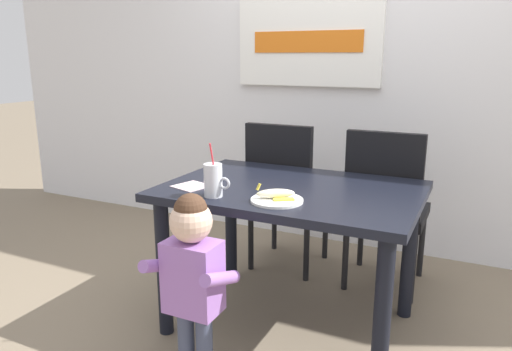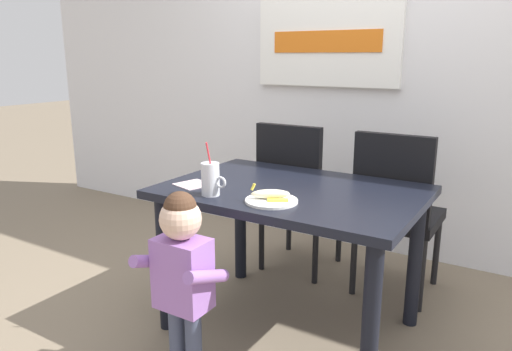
{
  "view_description": "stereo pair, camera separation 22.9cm",
  "coord_description": "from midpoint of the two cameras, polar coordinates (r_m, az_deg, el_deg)",
  "views": [
    {
      "loc": [
        0.81,
        -2.09,
        1.35
      ],
      "look_at": [
        -0.15,
        -0.08,
        0.8
      ],
      "focal_mm": 33.63,
      "sensor_mm": 36.0,
      "label": 1
    },
    {
      "loc": [
        1.01,
        -1.98,
        1.35
      ],
      "look_at": [
        -0.15,
        -0.08,
        0.8
      ],
      "focal_mm": 33.63,
      "sensor_mm": 36.0,
      "label": 2
    }
  ],
  "objects": [
    {
      "name": "dining_chair_right",
      "position": [
        2.82,
        12.92,
        -3.07
      ],
      "size": [
        0.44,
        0.45,
        0.96
      ],
      "rotation": [
        0.0,
        0.0,
        3.14
      ],
      "color": "black",
      "rests_on": "ground"
    },
    {
      "name": "milk_cup",
      "position": [
        2.16,
        -8.12,
        -0.82
      ],
      "size": [
        0.13,
        0.08,
        0.25
      ],
      "color": "silver",
      "rests_on": "dining_table"
    },
    {
      "name": "back_wall",
      "position": [
        3.45,
        10.59,
        15.41
      ],
      "size": [
        6.4,
        0.17,
        2.9
      ],
      "color": "silver",
      "rests_on": "ground"
    },
    {
      "name": "snack_plate",
      "position": [
        2.08,
        -0.64,
        -3.01
      ],
      "size": [
        0.23,
        0.23,
        0.01
      ],
      "primitive_type": "cylinder",
      "color": "white",
      "rests_on": "dining_table"
    },
    {
      "name": "dining_chair_left",
      "position": [
        3.02,
        1.31,
        -1.58
      ],
      "size": [
        0.44,
        0.45,
        0.96
      ],
      "rotation": [
        0.0,
        0.0,
        3.14
      ],
      "color": "black",
      "rests_on": "ground"
    },
    {
      "name": "ground_plane",
      "position": [
        2.61,
        1.34,
        -17.19
      ],
      "size": [
        24.0,
        24.0,
        0.0
      ],
      "primitive_type": "plane",
      "color": "#7A6B56"
    },
    {
      "name": "peeled_banana",
      "position": [
        2.09,
        -0.73,
        -2.25
      ],
      "size": [
        0.17,
        0.14,
        0.07
      ],
      "rotation": [
        0.0,
        0.0,
        0.57
      ],
      "color": "#F4EAC6",
      "rests_on": "snack_plate"
    },
    {
      "name": "paper_napkin",
      "position": [
        2.36,
        -10.44,
        -1.29
      ],
      "size": [
        0.19,
        0.19,
        0.0
      ],
      "primitive_type": "cube",
      "rotation": [
        0.0,
        0.0,
        -0.29
      ],
      "color": "silver",
      "rests_on": "dining_table"
    },
    {
      "name": "dining_table",
      "position": [
        2.35,
        1.43,
        -4.04
      ],
      "size": [
        1.21,
        0.85,
        0.74
      ],
      "color": "black",
      "rests_on": "ground"
    },
    {
      "name": "toddler_standing",
      "position": [
        1.98,
        -10.93,
        -10.88
      ],
      "size": [
        0.33,
        0.24,
        0.84
      ],
      "color": "#3F4760",
      "rests_on": "ground"
    }
  ]
}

